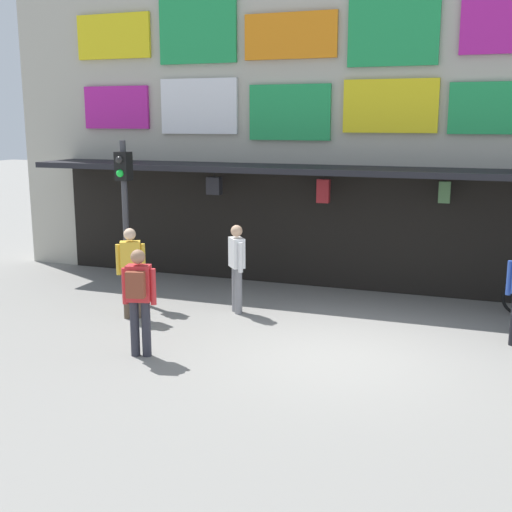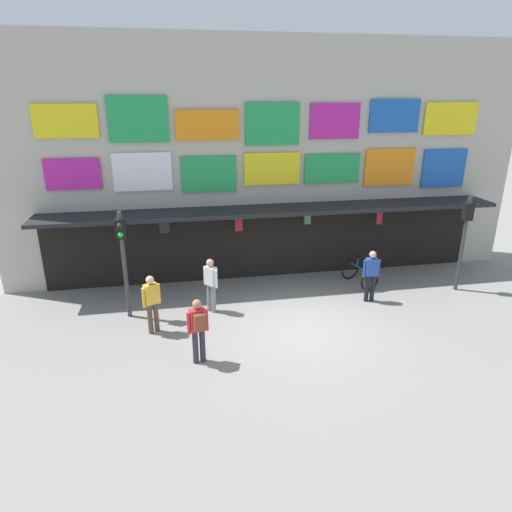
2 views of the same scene
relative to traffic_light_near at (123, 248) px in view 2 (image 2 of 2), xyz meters
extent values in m
plane|color=gray|center=(4.78, -1.61, -2.14)|extent=(80.00, 80.00, 0.00)
cube|color=#B2AD9E|center=(4.78, 2.99, 1.86)|extent=(18.00, 1.20, 8.00)
cube|color=black|center=(4.78, 1.69, 0.46)|extent=(15.30, 1.40, 0.12)
cube|color=yellow|center=(-1.54, 2.34, 3.31)|extent=(1.87, 0.08, 0.99)
cube|color=green|center=(0.57, 2.34, 3.34)|extent=(1.82, 0.08, 1.37)
cube|color=orange|center=(2.68, 2.34, 3.15)|extent=(2.00, 0.08, 0.93)
cube|color=green|center=(4.78, 2.34, 3.16)|extent=(1.79, 0.08, 1.34)
cube|color=#B71E93|center=(6.89, 2.34, 3.23)|extent=(1.71, 0.08, 1.13)
cube|color=blue|center=(9.00, 2.34, 3.38)|extent=(1.79, 0.08, 1.08)
cube|color=yellow|center=(11.11, 2.34, 3.27)|extent=(1.98, 0.08, 1.10)
cube|color=#B71E93|center=(-1.54, 2.34, 1.73)|extent=(1.68, 0.08, 0.97)
cube|color=white|center=(0.57, 2.34, 1.74)|extent=(1.84, 0.08, 1.20)
cube|color=green|center=(2.68, 2.34, 1.60)|extent=(1.78, 0.08, 1.16)
cube|color=yellow|center=(4.78, 2.34, 1.72)|extent=(1.89, 0.08, 1.06)
cube|color=green|center=(6.89, 2.34, 1.67)|extent=(1.96, 0.08, 0.98)
cube|color=orange|center=(9.00, 2.34, 1.66)|extent=(1.82, 0.08, 1.28)
cube|color=blue|center=(11.11, 2.34, 1.56)|extent=(1.65, 0.08, 1.35)
cylinder|color=black|center=(1.14, 1.81, 0.32)|extent=(0.02, 0.02, 0.16)
cube|color=#232328|center=(1.14, 1.81, 0.05)|extent=(0.31, 0.19, 0.38)
cylinder|color=black|center=(3.56, 1.87, 0.33)|extent=(0.02, 0.02, 0.14)
cube|color=maroon|center=(3.56, 1.87, 0.01)|extent=(0.26, 0.15, 0.48)
cylinder|color=black|center=(5.96, 1.96, 0.34)|extent=(0.02, 0.02, 0.12)
cube|color=#477042|center=(5.96, 1.96, 0.07)|extent=(0.22, 0.13, 0.42)
cylinder|color=black|center=(8.51, 1.76, 0.32)|extent=(0.02, 0.02, 0.16)
cube|color=maroon|center=(8.51, 1.76, 0.01)|extent=(0.20, 0.12, 0.46)
cube|color=black|center=(4.78, 2.37, -0.89)|extent=(15.30, 0.04, 2.50)
cylinder|color=#38383D|center=(0.00, 0.01, -0.54)|extent=(0.12, 0.12, 3.20)
cube|color=black|center=(0.00, 0.01, 0.56)|extent=(0.29, 0.25, 0.56)
sphere|color=black|center=(0.00, -0.12, 0.69)|extent=(0.15, 0.15, 0.15)
sphere|color=#19DB3D|center=(0.00, -0.12, 0.43)|extent=(0.15, 0.15, 0.15)
cylinder|color=#38383D|center=(10.66, 0.01, -0.54)|extent=(0.12, 0.12, 3.20)
cube|color=black|center=(10.66, 0.01, 0.56)|extent=(0.31, 0.27, 0.56)
sphere|color=red|center=(10.68, 0.14, 0.69)|extent=(0.15, 0.15, 0.15)
sphere|color=black|center=(10.68, 0.14, 0.43)|extent=(0.15, 0.15, 0.15)
torus|color=black|center=(7.75, 0.45, -1.78)|extent=(0.71, 0.24, 0.72)
torus|color=black|center=(7.48, 1.52, -1.78)|extent=(0.71, 0.24, 0.72)
cylinder|color=#1E66A8|center=(7.61, 0.99, -1.53)|extent=(0.29, 0.97, 0.05)
cylinder|color=#1E66A8|center=(7.57, 1.15, -1.36)|extent=(0.04, 0.04, 0.35)
cube|color=black|center=(7.57, 1.15, -1.17)|extent=(0.15, 0.22, 0.06)
cylinder|color=#1E66A8|center=(7.73, 0.53, -1.36)|extent=(0.04, 0.04, 0.50)
cylinder|color=black|center=(7.73, 0.53, -1.11)|extent=(0.44, 0.14, 0.04)
cylinder|color=brown|center=(0.66, -1.14, -1.70)|extent=(0.14, 0.14, 0.88)
cylinder|color=brown|center=(0.82, -1.05, -1.70)|extent=(0.14, 0.14, 0.88)
cube|color=gold|center=(0.74, -1.09, -0.98)|extent=(0.42, 0.36, 0.56)
sphere|color=beige|center=(0.74, -1.09, -0.57)|extent=(0.22, 0.22, 0.22)
cylinder|color=gold|center=(0.55, -1.20, -1.03)|extent=(0.09, 0.09, 0.56)
cylinder|color=gold|center=(0.94, -0.99, -1.03)|extent=(0.09, 0.09, 0.56)
cylinder|color=black|center=(7.32, -0.29, -1.70)|extent=(0.14, 0.14, 0.88)
cylinder|color=black|center=(7.50, -0.31, -1.70)|extent=(0.14, 0.14, 0.88)
cube|color=#28479E|center=(7.41, -0.30, -0.98)|extent=(0.38, 0.26, 0.56)
sphere|color=tan|center=(7.41, -0.30, -0.57)|extent=(0.22, 0.22, 0.22)
cylinder|color=#28479E|center=(7.19, -0.27, -1.03)|extent=(0.09, 0.09, 0.56)
cylinder|color=#28479E|center=(7.63, -0.32, -1.03)|extent=(0.09, 0.09, 0.56)
cylinder|color=#2D2D38|center=(1.80, -2.80, -1.70)|extent=(0.14, 0.14, 0.88)
cylinder|color=#2D2D38|center=(1.97, -2.76, -1.70)|extent=(0.14, 0.14, 0.88)
cube|color=red|center=(1.88, -2.78, -0.98)|extent=(0.40, 0.30, 0.56)
sphere|color=#A87A5B|center=(1.88, -2.78, -0.57)|extent=(0.22, 0.22, 0.22)
cylinder|color=red|center=(1.67, -2.83, -1.03)|extent=(0.09, 0.09, 0.56)
cylinder|color=red|center=(2.10, -2.73, -1.03)|extent=(0.09, 0.09, 0.56)
cube|color=brown|center=(1.92, -2.93, -0.96)|extent=(0.31, 0.22, 0.40)
cylinder|color=gray|center=(2.36, -0.03, -1.70)|extent=(0.14, 0.14, 0.88)
cylinder|color=gray|center=(2.48, -0.17, -1.70)|extent=(0.14, 0.14, 0.88)
cube|color=white|center=(2.42, -0.10, -0.98)|extent=(0.40, 0.42, 0.56)
sphere|color=tan|center=(2.42, -0.10, -0.57)|extent=(0.22, 0.22, 0.22)
cylinder|color=white|center=(2.28, 0.07, -1.03)|extent=(0.09, 0.09, 0.56)
cylinder|color=white|center=(2.56, -0.27, -1.03)|extent=(0.09, 0.09, 0.56)
camera|label=1|loc=(6.85, -11.22, 1.45)|focal=45.90mm
camera|label=2|loc=(1.54, -12.31, 4.05)|focal=31.29mm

